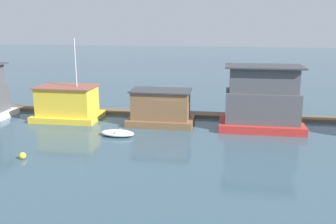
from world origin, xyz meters
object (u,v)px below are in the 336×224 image
at_px(houseboat_yellow, 68,104).
at_px(houseboat_red, 262,101).
at_px(dinghy_white, 117,133).
at_px(houseboat_brown, 161,108).
at_px(buoy_yellow, 23,156).

relative_size(houseboat_yellow, houseboat_red, 1.07).
distance_m(houseboat_red, dinghy_white, 12.26).
distance_m(houseboat_brown, houseboat_red, 8.65).
bearing_deg(houseboat_red, houseboat_yellow, 178.63).
relative_size(houseboat_red, buoy_yellow, 15.46).
height_order(houseboat_yellow, houseboat_brown, houseboat_yellow).
relative_size(houseboat_yellow, buoy_yellow, 16.54).
distance_m(houseboat_yellow, buoy_yellow, 10.35).
xyz_separation_m(houseboat_red, dinghy_white, (-11.43, -3.88, -2.16)).
bearing_deg(houseboat_brown, buoy_yellow, -127.69).
height_order(houseboat_brown, buoy_yellow, houseboat_brown).
relative_size(houseboat_brown, dinghy_white, 1.97).
bearing_deg(houseboat_yellow, dinghy_white, -35.69).
bearing_deg(houseboat_red, houseboat_brown, 179.51).
relative_size(dinghy_white, buoy_yellow, 6.48).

